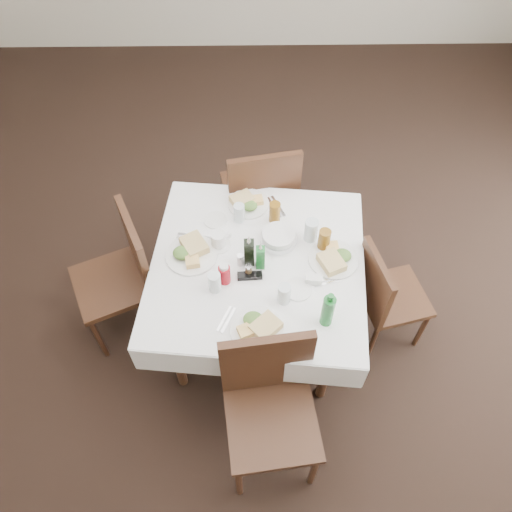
{
  "coord_description": "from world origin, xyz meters",
  "views": [
    {
      "loc": [
        -0.09,
        -1.87,
        3.08
      ],
      "look_at": [
        -0.06,
        -0.14,
        0.8
      ],
      "focal_mm": 35.0,
      "sensor_mm": 36.0,
      "label": 1
    }
  ],
  "objects_px": {
    "water_n": "(239,213)",
    "water_e": "(311,230)",
    "chair_east": "(384,293)",
    "oil_cruet_green": "(260,257)",
    "chair_south": "(269,398)",
    "water_s": "(284,294)",
    "bread_basket": "(279,238)",
    "oil_cruet_dark": "(249,252)",
    "chair_west": "(124,270)",
    "water_w": "(215,282)",
    "ketchup_bottle": "(224,274)",
    "coffee_mug": "(219,240)",
    "green_bottle": "(328,310)",
    "chair_north": "(261,193)",
    "dining_table": "(258,271)"
  },
  "relations": [
    {
      "from": "water_s",
      "to": "water_e",
      "type": "distance_m",
      "value": 0.47
    },
    {
      "from": "water_s",
      "to": "water_n",
      "type": "bearing_deg",
      "value": 112.44
    },
    {
      "from": "water_s",
      "to": "chair_south",
      "type": "bearing_deg",
      "value": -100.54
    },
    {
      "from": "water_s",
      "to": "green_bottle",
      "type": "xyz_separation_m",
      "value": [
        0.22,
        -0.13,
        0.05
      ]
    },
    {
      "from": "water_n",
      "to": "bread_basket",
      "type": "height_order",
      "value": "water_n"
    },
    {
      "from": "water_e",
      "to": "oil_cruet_green",
      "type": "distance_m",
      "value": 0.37
    },
    {
      "from": "water_n",
      "to": "water_e",
      "type": "bearing_deg",
      "value": -20.09
    },
    {
      "from": "water_e",
      "to": "water_w",
      "type": "xyz_separation_m",
      "value": [
        -0.56,
        -0.36,
        -0.01
      ]
    },
    {
      "from": "chair_south",
      "to": "chair_east",
      "type": "relative_size",
      "value": 1.19
    },
    {
      "from": "chair_north",
      "to": "ketchup_bottle",
      "type": "relative_size",
      "value": 6.99
    },
    {
      "from": "chair_east",
      "to": "oil_cruet_green",
      "type": "distance_m",
      "value": 0.85
    },
    {
      "from": "chair_west",
      "to": "ketchup_bottle",
      "type": "distance_m",
      "value": 0.74
    },
    {
      "from": "chair_north",
      "to": "coffee_mug",
      "type": "bearing_deg",
      "value": -113.28
    },
    {
      "from": "dining_table",
      "to": "chair_west",
      "type": "relative_size",
      "value": 1.41
    },
    {
      "from": "dining_table",
      "to": "ketchup_bottle",
      "type": "distance_m",
      "value": 0.27
    },
    {
      "from": "chair_south",
      "to": "water_s",
      "type": "distance_m",
      "value": 0.55
    },
    {
      "from": "dining_table",
      "to": "oil_cruet_green",
      "type": "height_order",
      "value": "oil_cruet_green"
    },
    {
      "from": "water_w",
      "to": "bread_basket",
      "type": "xyz_separation_m",
      "value": [
        0.36,
        0.33,
        -0.03
      ]
    },
    {
      "from": "chair_north",
      "to": "chair_south",
      "type": "distance_m",
      "value": 1.48
    },
    {
      "from": "bread_basket",
      "to": "oil_cruet_dark",
      "type": "relative_size",
      "value": 0.92
    },
    {
      "from": "oil_cruet_dark",
      "to": "ketchup_bottle",
      "type": "height_order",
      "value": "oil_cruet_dark"
    },
    {
      "from": "water_w",
      "to": "green_bottle",
      "type": "height_order",
      "value": "green_bottle"
    },
    {
      "from": "oil_cruet_dark",
      "to": "water_s",
      "type": "bearing_deg",
      "value": -54.66
    },
    {
      "from": "chair_east",
      "to": "ketchup_bottle",
      "type": "bearing_deg",
      "value": -175.02
    },
    {
      "from": "coffee_mug",
      "to": "green_bottle",
      "type": "height_order",
      "value": "green_bottle"
    },
    {
      "from": "oil_cruet_dark",
      "to": "chair_south",
      "type": "bearing_deg",
      "value": -82.55
    },
    {
      "from": "water_e",
      "to": "oil_cruet_green",
      "type": "xyz_separation_m",
      "value": [
        -0.3,
        -0.2,
        0.02
      ]
    },
    {
      "from": "chair_north",
      "to": "chair_west",
      "type": "distance_m",
      "value": 1.08
    },
    {
      "from": "chair_south",
      "to": "water_w",
      "type": "height_order",
      "value": "chair_south"
    },
    {
      "from": "water_w",
      "to": "green_bottle",
      "type": "distance_m",
      "value": 0.63
    },
    {
      "from": "oil_cruet_green",
      "to": "coffee_mug",
      "type": "bearing_deg",
      "value": 146.68
    },
    {
      "from": "chair_south",
      "to": "water_s",
      "type": "bearing_deg",
      "value": 79.46
    },
    {
      "from": "chair_south",
      "to": "green_bottle",
      "type": "relative_size",
      "value": 3.94
    },
    {
      "from": "water_s",
      "to": "water_e",
      "type": "height_order",
      "value": "water_e"
    },
    {
      "from": "water_n",
      "to": "ketchup_bottle",
      "type": "height_order",
      "value": "ketchup_bottle"
    },
    {
      "from": "water_n",
      "to": "coffee_mug",
      "type": "height_order",
      "value": "water_n"
    },
    {
      "from": "chair_east",
      "to": "bread_basket",
      "type": "relative_size",
      "value": 3.87
    },
    {
      "from": "oil_cruet_green",
      "to": "chair_south",
      "type": "bearing_deg",
      "value": -87.27
    },
    {
      "from": "water_e",
      "to": "ketchup_bottle",
      "type": "distance_m",
      "value": 0.59
    },
    {
      "from": "ketchup_bottle",
      "to": "oil_cruet_dark",
      "type": "bearing_deg",
      "value": 42.68
    },
    {
      "from": "water_s",
      "to": "oil_cruet_dark",
      "type": "relative_size",
      "value": 0.55
    },
    {
      "from": "water_n",
      "to": "ketchup_bottle",
      "type": "distance_m",
      "value": 0.46
    },
    {
      "from": "chair_east",
      "to": "water_s",
      "type": "xyz_separation_m",
      "value": [
        -0.65,
        -0.22,
        0.35
      ]
    },
    {
      "from": "green_bottle",
      "to": "oil_cruet_green",
      "type": "bearing_deg",
      "value": 132.68
    },
    {
      "from": "dining_table",
      "to": "water_s",
      "type": "xyz_separation_m",
      "value": [
        0.14,
        -0.26,
        0.15
      ]
    },
    {
      "from": "chair_east",
      "to": "water_n",
      "type": "bearing_deg",
      "value": 157.3
    },
    {
      "from": "chair_west",
      "to": "chair_south",
      "type": "bearing_deg",
      "value": -43.78
    },
    {
      "from": "chair_west",
      "to": "water_w",
      "type": "bearing_deg",
      "value": -25.63
    },
    {
      "from": "dining_table",
      "to": "chair_north",
      "type": "relative_size",
      "value": 1.34
    },
    {
      "from": "water_e",
      "to": "chair_south",
      "type": "bearing_deg",
      "value": -106.39
    }
  ]
}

